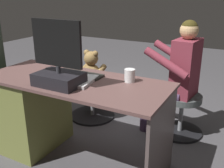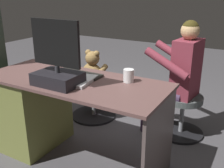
# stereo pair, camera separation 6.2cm
# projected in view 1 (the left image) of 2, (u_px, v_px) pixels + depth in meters

# --- Properties ---
(ground_plane) EXTENTS (10.00, 10.00, 0.00)m
(ground_plane) POSITION_uv_depth(u_px,v_px,m) (100.00, 137.00, 2.70)
(ground_plane) COLOR #4B494C
(desk) EXTENTS (1.55, 0.65, 0.74)m
(desk) POSITION_uv_depth(u_px,v_px,m) (39.00, 108.00, 2.43)
(desk) COLOR brown
(desk) RESTS_ON ground_plane
(monitor) EXTENTS (0.42, 0.25, 0.49)m
(monitor) POSITION_uv_depth(u_px,v_px,m) (58.00, 68.00, 1.97)
(monitor) COLOR black
(monitor) RESTS_ON desk
(keyboard) EXTENTS (0.42, 0.14, 0.02)m
(keyboard) POSITION_uv_depth(u_px,v_px,m) (79.00, 74.00, 2.23)
(keyboard) COLOR black
(keyboard) RESTS_ON desk
(computer_mouse) EXTENTS (0.06, 0.10, 0.04)m
(computer_mouse) POSITION_uv_depth(u_px,v_px,m) (49.00, 69.00, 2.35)
(computer_mouse) COLOR #2F2623
(computer_mouse) RESTS_ON desk
(cup) EXTENTS (0.08, 0.08, 0.10)m
(cup) POSITION_uv_depth(u_px,v_px,m) (130.00, 76.00, 2.07)
(cup) COLOR white
(cup) RESTS_ON desk
(tv_remote) EXTENTS (0.05, 0.15, 0.02)m
(tv_remote) POSITION_uv_depth(u_px,v_px,m) (44.00, 74.00, 2.24)
(tv_remote) COLOR black
(tv_remote) RESTS_ON desk
(notebook_binder) EXTENTS (0.26, 0.33, 0.02)m
(notebook_binder) POSITION_uv_depth(u_px,v_px,m) (79.00, 81.00, 2.07)
(notebook_binder) COLOR silver
(notebook_binder) RESTS_ON desk
(office_chair_teddy) EXTENTS (0.52, 0.52, 0.42)m
(office_chair_teddy) POSITION_uv_depth(u_px,v_px,m) (92.00, 98.00, 3.07)
(office_chair_teddy) COLOR black
(office_chair_teddy) RESTS_ON ground_plane
(teddy_bear) EXTENTS (0.27, 0.27, 0.37)m
(teddy_bear) POSITION_uv_depth(u_px,v_px,m) (92.00, 69.00, 2.96)
(teddy_bear) COLOR olive
(teddy_bear) RESTS_ON office_chair_teddy
(visitor_chair) EXTENTS (0.46, 0.46, 0.42)m
(visitor_chair) POSITION_uv_depth(u_px,v_px,m) (181.00, 111.00, 2.71)
(visitor_chair) COLOR black
(visitor_chair) RESTS_ON ground_plane
(person) EXTENTS (0.53, 0.52, 1.16)m
(person) POSITION_uv_depth(u_px,v_px,m) (177.00, 71.00, 2.60)
(person) COLOR maroon
(person) RESTS_ON ground_plane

